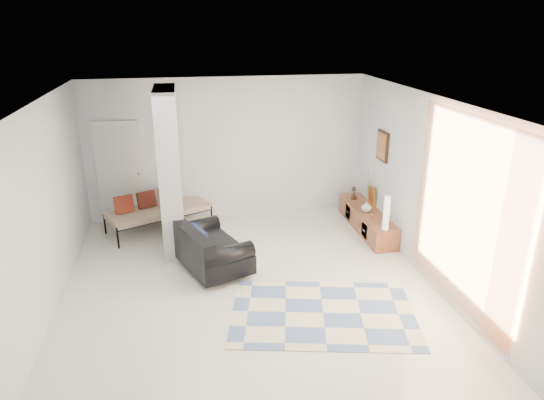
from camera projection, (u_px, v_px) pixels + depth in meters
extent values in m
plane|color=silver|center=(249.00, 286.00, 7.37)|extent=(6.00, 6.00, 0.00)
plane|color=white|center=(246.00, 101.00, 6.39)|extent=(6.00, 6.00, 0.00)
plane|color=silver|center=(227.00, 149.00, 9.64)|extent=(6.00, 0.00, 6.00)
plane|color=silver|center=(296.00, 322.00, 4.11)|extent=(6.00, 0.00, 6.00)
plane|color=silver|center=(42.00, 214.00, 6.41)|extent=(0.00, 6.00, 6.00)
plane|color=silver|center=(427.00, 189.00, 7.35)|extent=(0.00, 6.00, 6.00)
cube|color=#A0A4A7|center=(170.00, 172.00, 8.16)|extent=(0.35, 1.20, 2.80)
cube|color=silver|center=(120.00, 173.00, 9.38)|extent=(0.85, 0.06, 2.04)
plane|color=orange|center=(464.00, 214.00, 6.26)|extent=(0.00, 2.55, 2.55)
cube|color=black|center=(383.00, 146.00, 8.82)|extent=(0.04, 0.45, 0.55)
cube|color=brown|center=(367.00, 220.00, 9.29)|extent=(0.45, 2.05, 0.40)
cube|color=black|center=(365.00, 230.00, 8.84)|extent=(0.02, 0.27, 0.28)
cube|color=black|center=(348.00, 212.00, 9.68)|extent=(0.02, 0.27, 0.28)
cube|color=gold|center=(372.00, 195.00, 9.45)|extent=(0.09, 0.32, 0.40)
cube|color=silver|center=(372.00, 217.00, 8.77)|extent=(0.04, 0.10, 0.12)
cylinder|color=silver|center=(209.00, 286.00, 7.27)|extent=(0.05, 0.05, 0.10)
cylinder|color=silver|center=(178.00, 255.00, 8.23)|extent=(0.05, 0.05, 0.10)
cylinder|color=silver|center=(247.00, 275.00, 7.60)|extent=(0.05, 0.05, 0.10)
cylinder|color=silver|center=(214.00, 246.00, 8.56)|extent=(0.05, 0.05, 0.10)
cube|color=black|center=(211.00, 254.00, 7.85)|extent=(1.34, 1.67, 0.30)
cube|color=black|center=(191.00, 240.00, 7.56)|extent=(0.72, 1.42, 0.36)
cylinder|color=black|center=(227.00, 255.00, 7.29)|extent=(0.87, 0.56, 0.28)
cylinder|color=black|center=(195.00, 228.00, 8.25)|extent=(0.87, 0.56, 0.28)
cube|color=black|center=(198.00, 237.00, 7.62)|extent=(0.32, 0.55, 0.31)
cylinder|color=black|center=(118.00, 238.00, 8.53)|extent=(0.04, 0.04, 0.40)
cylinder|color=black|center=(212.00, 216.00, 9.51)|extent=(0.04, 0.04, 0.40)
cylinder|color=black|center=(105.00, 224.00, 9.12)|extent=(0.04, 0.04, 0.40)
cylinder|color=black|center=(194.00, 204.00, 10.10)|extent=(0.04, 0.04, 0.40)
cube|color=beige|center=(159.00, 211.00, 9.25)|extent=(2.03, 1.48, 0.12)
cube|color=maroon|center=(124.00, 204.00, 8.97)|extent=(0.38, 0.29, 0.33)
cube|color=#5F2217|center=(146.00, 200.00, 9.20)|extent=(0.38, 0.29, 0.33)
cube|color=maroon|center=(168.00, 195.00, 9.43)|extent=(0.38, 0.29, 0.33)
cube|color=beige|center=(323.00, 313.00, 6.69)|extent=(2.81, 2.17, 0.01)
cylinder|color=silver|center=(386.00, 213.00, 8.30)|extent=(0.11, 0.11, 0.60)
imported|color=silver|center=(366.00, 206.00, 9.13)|extent=(0.22, 0.22, 0.20)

